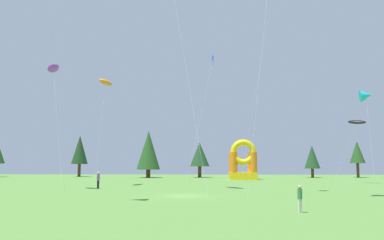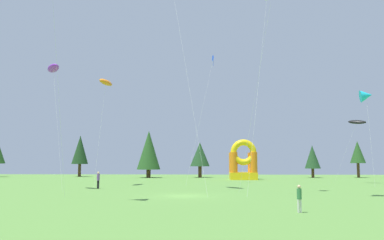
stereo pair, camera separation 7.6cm
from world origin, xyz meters
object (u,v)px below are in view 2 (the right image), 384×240
object	(u,v)px
person_midfield	(98,179)
person_left_edge	(299,196)
kite_black_parafoil	(357,122)
kite_orange_parafoil	(106,82)
inflatable_red_slide	(243,165)
kite_cyan_delta	(366,96)
kite_purple_parafoil	(53,68)
kite_blue_diamond	(213,60)

from	to	relation	value
person_midfield	person_left_edge	bearing A→B (deg)	164.45
kite_black_parafoil	person_midfield	size ratio (longest dim) A/B	4.84
kite_orange_parafoil	person_midfield	size ratio (longest dim) A/B	7.35
person_left_edge	person_midfield	size ratio (longest dim) A/B	0.85
inflatable_red_slide	kite_cyan_delta	bearing A→B (deg)	-51.03
person_midfield	kite_purple_parafoil	bearing A→B (deg)	49.86
kite_blue_diamond	kite_orange_parafoil	bearing A→B (deg)	-155.27
kite_purple_parafoil	inflatable_red_slide	distance (m)	35.37
kite_black_parafoil	person_left_edge	distance (m)	36.60
kite_purple_parafoil	kite_cyan_delta	xyz separation A→B (m)	(36.19, 8.17, -1.92)
kite_purple_parafoil	person_left_edge	distance (m)	31.24
kite_cyan_delta	inflatable_red_slide	distance (m)	23.75
kite_orange_parafoil	inflatable_red_slide	distance (m)	27.86
kite_cyan_delta	person_midfield	bearing A→B (deg)	-167.81
person_left_edge	kite_orange_parafoil	bearing A→B (deg)	-77.73
kite_blue_diamond	person_midfield	world-z (taller)	kite_blue_diamond
inflatable_red_slide	kite_purple_parafoil	bearing A→B (deg)	-131.28
kite_cyan_delta	person_midfield	size ratio (longest dim) A/B	6.52
kite_purple_parafoil	person_left_edge	bearing A→B (deg)	-40.22
person_midfield	inflatable_red_slide	size ratio (longest dim) A/B	0.28
kite_cyan_delta	kite_orange_parafoil	bearing A→B (deg)	-178.34
kite_purple_parafoil	kite_black_parafoil	bearing A→B (deg)	20.66
person_left_edge	kite_cyan_delta	bearing A→B (deg)	-140.69
kite_orange_parafoil	person_left_edge	world-z (taller)	kite_orange_parafoil
kite_black_parafoil	kite_purple_parafoil	bearing A→B (deg)	-159.34
kite_orange_parafoil	kite_blue_diamond	xyz separation A→B (m)	(13.52, 6.23, 4.25)
kite_cyan_delta	person_left_edge	world-z (taller)	kite_cyan_delta
kite_blue_diamond	person_left_edge	bearing A→B (deg)	-81.78
inflatable_red_slide	kite_black_parafoil	bearing A→B (deg)	-37.82
kite_orange_parafoil	kite_blue_diamond	size ratio (longest dim) A/B	0.76
kite_orange_parafoil	kite_cyan_delta	distance (m)	32.39
kite_purple_parafoil	person_left_edge	size ratio (longest dim) A/B	8.66
kite_cyan_delta	inflatable_red_slide	bearing A→B (deg)	128.97
kite_purple_parafoil	kite_blue_diamond	distance (m)	22.36
person_left_edge	person_midfield	xyz separation A→B (m)	(-17.19, 20.01, 0.16)
kite_black_parafoil	kite_purple_parafoil	size ratio (longest dim) A/B	0.65
inflatable_red_slide	kite_orange_parafoil	bearing A→B (deg)	-135.41
kite_orange_parafoil	kite_blue_diamond	distance (m)	15.48
kite_black_parafoil	inflatable_red_slide	bearing A→B (deg)	142.18
kite_orange_parafoil	kite_black_parafoil	bearing A→B (deg)	11.47
person_left_edge	person_midfield	world-z (taller)	person_midfield
kite_purple_parafoil	person_midfield	distance (m)	12.88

